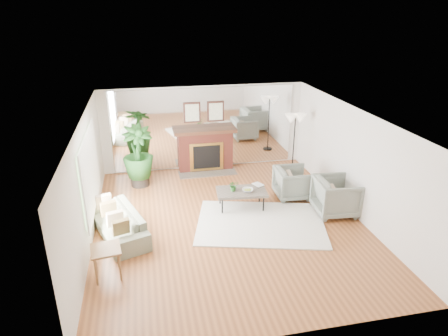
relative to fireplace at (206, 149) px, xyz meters
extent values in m
plane|color=brown|center=(0.00, -3.26, -0.66)|extent=(7.00, 7.00, 0.00)
cube|color=silver|center=(-2.99, -3.26, 0.59)|extent=(0.02, 7.00, 2.50)
cube|color=silver|center=(2.99, -3.26, 0.59)|extent=(0.02, 7.00, 2.50)
cube|color=silver|center=(0.00, 0.23, 0.59)|extent=(6.00, 0.02, 2.50)
cube|color=silver|center=(0.00, 0.21, 0.59)|extent=(5.40, 0.04, 2.40)
cube|color=#B2E09E|center=(-2.96, -2.86, 0.69)|extent=(0.04, 2.40, 1.50)
cube|color=maroon|center=(0.00, 0.02, -0.06)|extent=(1.60, 0.40, 1.20)
cube|color=gold|center=(0.00, -0.19, -0.18)|extent=(1.00, 0.04, 0.85)
cube|color=black|center=(0.00, -0.21, -0.18)|extent=(0.80, 0.04, 0.70)
cube|color=#5A5147|center=(0.00, -0.33, -0.64)|extent=(1.70, 0.55, 0.03)
cube|color=#462416|center=(0.00, 0.00, 0.56)|extent=(1.85, 0.46, 0.10)
cube|color=#321913|center=(-0.35, 0.17, 1.09)|extent=(0.50, 0.04, 0.60)
cube|color=#321913|center=(0.35, 0.17, 1.09)|extent=(0.50, 0.04, 0.60)
cube|color=white|center=(0.70, -3.48, -0.64)|extent=(3.30, 2.72, 0.03)
cube|color=#5A5147|center=(0.45, -2.65, -0.21)|extent=(1.26, 0.81, 0.06)
cylinder|color=black|center=(-0.07, -2.86, -0.45)|extent=(0.04, 0.04, 0.42)
cylinder|color=black|center=(0.93, -2.95, -0.45)|extent=(0.04, 0.04, 0.42)
cylinder|color=black|center=(-0.02, -2.36, -0.45)|extent=(0.04, 0.04, 0.42)
cylinder|color=black|center=(0.97, -2.45, -0.45)|extent=(0.04, 0.04, 0.42)
imported|color=slate|center=(-2.45, -3.30, -0.37)|extent=(1.38, 2.13, 0.58)
imported|color=gray|center=(1.90, -2.31, -0.26)|extent=(0.91, 0.89, 0.80)
imported|color=gray|center=(2.60, -3.35, -0.21)|extent=(1.06, 1.03, 0.90)
cube|color=brown|center=(-2.60, -4.73, -0.09)|extent=(0.58, 0.58, 0.04)
cylinder|color=brown|center=(-2.78, -4.96, -0.38)|extent=(0.04, 0.04, 0.56)
cylinder|color=brown|center=(-2.36, -4.91, -0.38)|extent=(0.04, 0.04, 0.56)
cylinder|color=brown|center=(-2.83, -4.55, -0.38)|extent=(0.04, 0.04, 0.56)
cylinder|color=brown|center=(-2.42, -4.49, -0.38)|extent=(0.04, 0.04, 0.56)
cylinder|color=black|center=(-1.97, -0.76, -0.48)|extent=(0.50, 0.50, 0.36)
imported|color=#265820|center=(-1.97, -0.76, 0.32)|extent=(1.01, 1.01, 1.47)
cylinder|color=black|center=(2.39, -0.98, -0.64)|extent=(0.31, 0.31, 0.04)
cylinder|color=black|center=(2.39, -0.98, 0.23)|extent=(0.03, 0.03, 1.78)
cone|color=white|center=(2.26, -0.98, 1.07)|extent=(0.33, 0.33, 0.25)
cone|color=white|center=(2.53, -0.98, 1.07)|extent=(0.33, 0.33, 0.25)
imported|color=#265820|center=(0.26, -2.61, -0.05)|extent=(0.26, 0.23, 0.26)
imported|color=brown|center=(0.58, -2.72, -0.15)|extent=(0.33, 0.33, 0.07)
imported|color=brown|center=(0.84, -2.46, -0.17)|extent=(0.29, 0.33, 0.02)
camera|label=1|loc=(-1.74, -11.12, 4.00)|focal=32.00mm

